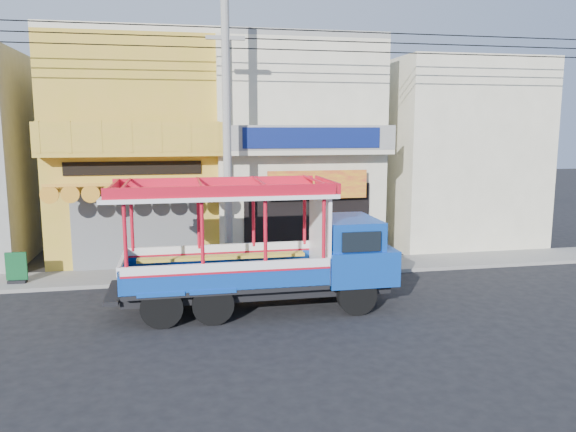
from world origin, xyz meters
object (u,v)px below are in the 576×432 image
at_px(potted_plant_c, 353,249).
at_px(green_sign, 17,270).
at_px(potted_plant_b, 310,256).
at_px(songthaew_truck, 275,247).
at_px(utility_pole, 232,123).

bearing_deg(potted_plant_c, green_sign, -81.79).
height_order(potted_plant_b, potted_plant_c, potted_plant_b).
bearing_deg(green_sign, songthaew_truck, -25.51).
distance_m(utility_pole, songthaew_truck, 4.65).
bearing_deg(potted_plant_b, songthaew_truck, 100.70).
bearing_deg(potted_plant_b, green_sign, 37.23).
relative_size(songthaew_truck, potted_plant_b, 7.57).
bearing_deg(potted_plant_c, potted_plant_b, -57.50).
relative_size(green_sign, potted_plant_b, 0.97).
distance_m(utility_pole, potted_plant_b, 5.13).
relative_size(green_sign, potted_plant_c, 1.06).
bearing_deg(potted_plant_c, utility_pole, -70.59).
bearing_deg(songthaew_truck, potted_plant_b, 62.01).
xyz_separation_m(utility_pole, potted_plant_b, (2.61, 0.22, -4.41)).
distance_m(green_sign, potted_plant_b, 9.31).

